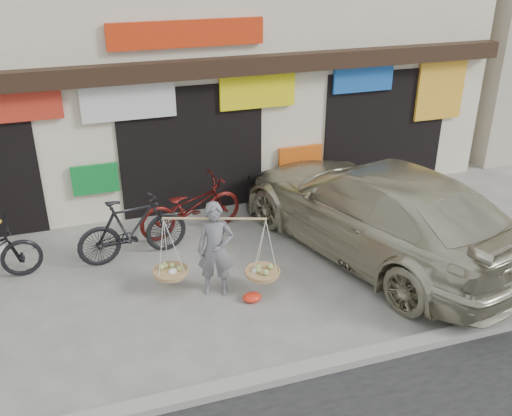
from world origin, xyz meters
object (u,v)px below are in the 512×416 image
object	(u,v)px
bike_2	(191,206)
suv	(376,209)
street_vendor	(216,253)
bike_1	(133,228)

from	to	relation	value
bike_2	suv	size ratio (longest dim) A/B	0.33
street_vendor	suv	world-z (taller)	suv
street_vendor	suv	bearing A→B (deg)	26.73
street_vendor	bike_1	xyz separation A→B (m)	(-1.14, 1.56, -0.15)
street_vendor	bike_1	world-z (taller)	street_vendor
street_vendor	bike_2	bearing A→B (deg)	107.23
bike_1	suv	size ratio (longest dim) A/B	0.32
bike_1	suv	world-z (taller)	suv
bike_2	suv	distance (m)	3.56
bike_1	street_vendor	bearing A→B (deg)	-151.93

